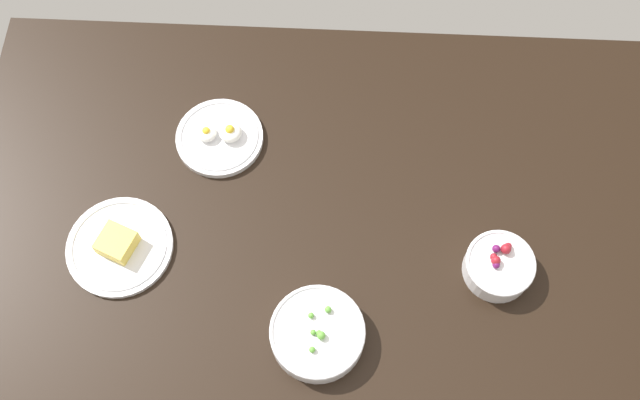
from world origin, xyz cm
name	(u,v)px	position (x,y,z in cm)	size (l,w,h in cm)	color
dining_table	(320,208)	(0.00, 0.00, 2.00)	(148.24, 88.11, 4.00)	black
bowl_berries	(499,266)	(-35.39, 12.83, 6.85)	(13.60, 13.60, 6.87)	silver
plate_eggs	(220,137)	(22.05, -14.16, 5.18)	(18.63, 18.63, 4.97)	silver
plate_cheese	(119,246)	(39.60, 11.43, 5.11)	(21.31, 21.31, 4.71)	silver
bowl_peas	(317,334)	(-0.79, 27.67, 6.52)	(17.98, 17.98, 5.92)	silver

